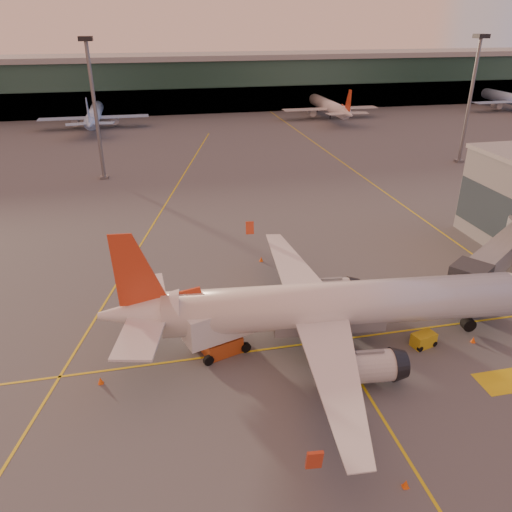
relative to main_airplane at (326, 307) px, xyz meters
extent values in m
plane|color=#4C4F54|center=(-3.80, -4.92, -4.04)|extent=(600.00, 600.00, 0.00)
cube|color=yellow|center=(-3.80, 0.08, -4.03)|extent=(80.00, 0.25, 0.01)
cube|color=yellow|center=(-13.80, 40.08, -4.03)|extent=(31.30, 115.98, 0.01)
cube|color=yellow|center=(26.20, 65.08, -4.03)|extent=(0.25, 160.00, 0.01)
cube|color=yellow|center=(1.20, -12.92, -4.03)|extent=(0.25, 30.00, 0.01)
cube|color=yellow|center=(14.20, -8.92, -4.03)|extent=(6.00, 3.00, 0.01)
cube|color=#19382D|center=(-3.80, 137.08, 3.96)|extent=(400.00, 18.00, 16.00)
cube|color=gray|center=(-3.80, 137.08, 12.76)|extent=(400.00, 20.00, 1.60)
cube|color=black|center=(-3.80, 128.58, -0.04)|extent=(400.00, 1.00, 8.00)
cube|color=#2D3D47|center=(29.25, 13.08, 0.96)|extent=(0.30, 21.60, 6.00)
cylinder|color=slate|center=(-23.80, 61.08, 8.46)|extent=(0.70, 0.70, 25.00)
cube|color=black|center=(-23.80, 61.08, 21.16)|extent=(2.40, 2.40, 0.80)
cube|color=slate|center=(-23.80, 61.08, -3.79)|extent=(1.60, 1.60, 0.50)
cylinder|color=slate|center=(51.20, 57.08, 8.46)|extent=(0.70, 0.70, 25.00)
cube|color=black|center=(51.20, 57.08, 21.16)|extent=(2.40, 2.40, 0.80)
cube|color=slate|center=(51.20, 57.08, -3.79)|extent=(1.60, 1.60, 0.50)
cylinder|color=silver|center=(1.41, -0.14, 0.23)|extent=(33.47, 7.52, 4.26)
sphere|color=silver|center=(17.94, -1.78, 0.23)|extent=(4.18, 4.18, 4.18)
cone|color=silver|center=(-17.13, 1.70, 0.55)|extent=(7.66, 4.75, 4.05)
cube|color=silver|center=(-17.09, -1.97, 0.65)|extent=(4.97, 7.50, 0.21)
cylinder|color=silver|center=(1.58, -6.67, -2.12)|extent=(4.71, 3.20, 2.77)
cylinder|color=black|center=(-1.28, -2.66, -3.08)|extent=(2.06, 1.67, 1.92)
cylinder|color=black|center=(-1.28, -2.66, -2.49)|extent=(0.38, 0.38, 1.17)
cube|color=silver|center=(-16.37, 5.29, 0.65)|extent=(3.72, 7.02, 0.21)
cylinder|color=silver|center=(2.86, 6.23, -2.12)|extent=(4.71, 3.20, 2.77)
cylinder|color=black|center=(-0.74, 2.86, -3.08)|extent=(2.06, 1.67, 1.92)
cylinder|color=black|center=(-0.74, 2.86, -2.49)|extent=(0.38, 0.38, 1.17)
cube|color=slate|center=(0.20, -0.02, -1.16)|extent=(10.82, 4.44, 1.71)
cylinder|color=black|center=(14.71, -1.46, -3.08)|extent=(1.42, 0.98, 1.34)
cube|color=slate|center=(22.80, 5.84, 0.53)|extent=(16.29, 12.59, 2.70)
cube|color=#2D3035|center=(15.91, 1.21, 0.53)|extent=(4.74, 4.74, 3.00)
cube|color=#2D3035|center=(17.41, 2.11, -2.84)|extent=(1.60, 2.40, 2.40)
cylinder|color=black|center=(17.41, 1.01, -3.64)|extent=(0.80, 0.40, 0.80)
cylinder|color=black|center=(17.41, 3.21, -3.64)|extent=(0.80, 0.40, 0.80)
cylinder|color=slate|center=(22.80, 5.84, -2.41)|extent=(0.50, 0.50, 3.26)
cube|color=#AB4518|center=(-9.96, 0.77, -3.23)|extent=(4.09, 3.54, 1.62)
cube|color=silver|center=(-10.27, 0.67, -0.68)|extent=(6.81, 4.50, 3.03)
cylinder|color=black|center=(-11.42, -1.07, -3.55)|extent=(1.04, 0.66, 0.97)
cylinder|color=black|center=(-7.71, 0.13, -3.55)|extent=(1.04, 0.66, 0.97)
cube|color=gold|center=(9.22, -2.58, -3.36)|extent=(2.52, 1.88, 1.35)
cylinder|color=black|center=(8.49, -3.36, -3.76)|extent=(0.62, 0.41, 0.56)
cylinder|color=black|center=(10.23, -2.90, -3.76)|extent=(0.62, 0.41, 0.56)
cone|color=#FF5D0D|center=(-20.90, -1.62, -3.72)|extent=(0.49, 0.49, 0.63)
cube|color=#FF5D0D|center=(-20.90, -1.62, -4.02)|extent=(0.43, 0.43, 0.03)
cone|color=#FF5D0D|center=(-0.11, -17.00, -3.73)|extent=(0.49, 0.49, 0.62)
cube|color=#FF5D0D|center=(-0.11, -17.00, -4.02)|extent=(0.42, 0.42, 0.03)
cone|color=#FF5D0D|center=(-1.94, 18.69, -3.72)|extent=(0.49, 0.49, 0.63)
cube|color=#FF5D0D|center=(-1.94, 18.69, -4.02)|extent=(0.43, 0.43, 0.03)
cone|color=#FF5D0D|center=(14.31, -3.14, -3.74)|extent=(0.47, 0.47, 0.59)
cube|color=#FF5D0D|center=(14.31, -3.14, -4.02)|extent=(0.40, 0.40, 0.03)
camera|label=1|loc=(-15.07, -37.89, 24.75)|focal=35.00mm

